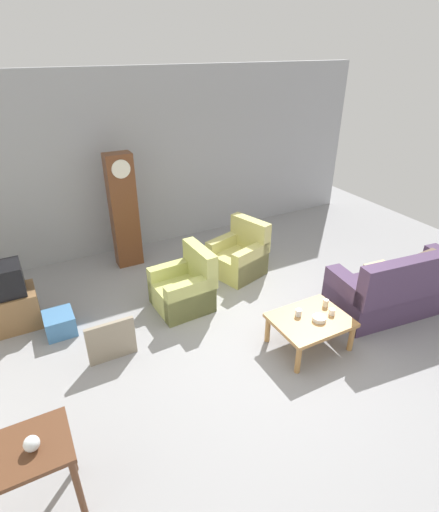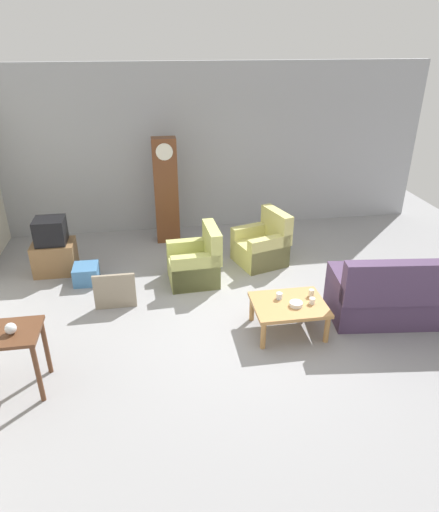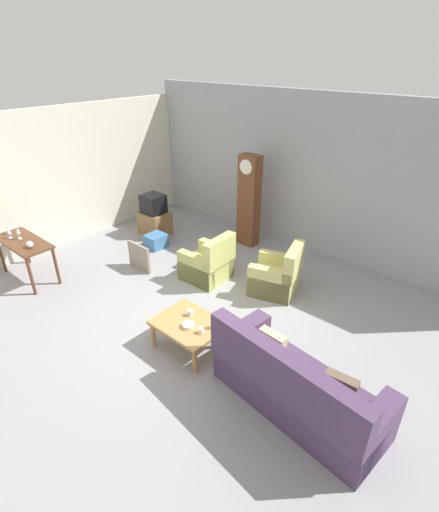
% 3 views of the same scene
% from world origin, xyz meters
% --- Properties ---
extents(ground_plane, '(10.40, 10.40, 0.00)m').
position_xyz_m(ground_plane, '(0.00, 0.00, 0.00)').
color(ground_plane, gray).
extents(garage_door_wall, '(8.40, 0.16, 3.20)m').
position_xyz_m(garage_door_wall, '(0.00, 3.60, 1.60)').
color(garage_door_wall, '#9EA0A5').
rests_on(garage_door_wall, ground_plane).
extents(couch_floral, '(2.19, 1.12, 1.04)m').
position_xyz_m(couch_floral, '(2.10, -0.34, 0.35)').
color(couch_floral, '#4C3856').
rests_on(couch_floral, ground_plane).
extents(armchair_olive_near, '(0.83, 0.80, 0.92)m').
position_xyz_m(armchair_olive_near, '(-0.70, 1.21, 0.31)').
color(armchair_olive_near, '#B7BC66').
rests_on(armchair_olive_near, ground_plane).
extents(armchair_olive_far, '(0.98, 0.96, 0.92)m').
position_xyz_m(armchair_olive_far, '(0.51, 1.69, 0.31)').
color(armchair_olive_far, '#C3BE6E').
rests_on(armchair_olive_far, ground_plane).
extents(coffee_table_wood, '(0.96, 0.76, 0.43)m').
position_xyz_m(coffee_table_wood, '(0.36, -0.37, 0.37)').
color(coffee_table_wood, '#B27F47').
rests_on(coffee_table_wood, ground_plane).
extents(grandfather_clock, '(0.44, 0.30, 1.98)m').
position_xyz_m(grandfather_clock, '(-1.05, 2.91, 1.00)').
color(grandfather_clock, brown).
rests_on(grandfather_clock, ground_plane).
extents(tv_stand_cabinet, '(0.68, 0.52, 0.54)m').
position_xyz_m(tv_stand_cabinet, '(-3.00, 1.89, 0.27)').
color(tv_stand_cabinet, brown).
rests_on(tv_stand_cabinet, ground_plane).
extents(tv_crt, '(0.48, 0.44, 0.42)m').
position_xyz_m(tv_crt, '(-3.00, 1.89, 0.75)').
color(tv_crt, black).
rests_on(tv_crt, tv_stand_cabinet).
extents(framed_picture_leaning, '(0.60, 0.05, 0.55)m').
position_xyz_m(framed_picture_leaning, '(-1.96, 0.59, 0.27)').
color(framed_picture_leaning, gray).
rests_on(framed_picture_leaning, ground_plane).
extents(storage_box_blue, '(0.39, 0.42, 0.29)m').
position_xyz_m(storage_box_blue, '(-2.46, 1.44, 0.15)').
color(storage_box_blue, teal).
rests_on(storage_box_blue, ground_plane).
extents(glass_dome_cloche, '(0.12, 0.12, 0.12)m').
position_xyz_m(glass_dome_cloche, '(-2.91, -1.00, 0.84)').
color(glass_dome_cloche, silver).
rests_on(glass_dome_cloche, console_table_dark).
extents(cup_white_porcelain, '(0.08, 0.08, 0.08)m').
position_xyz_m(cup_white_porcelain, '(0.66, -0.42, 0.47)').
color(cup_white_porcelain, white).
rests_on(cup_white_porcelain, coffee_table_wood).
extents(cup_blue_rimmed, '(0.08, 0.08, 0.09)m').
position_xyz_m(cup_blue_rimmed, '(0.26, -0.24, 0.48)').
color(cup_blue_rimmed, silver).
rests_on(cup_blue_rimmed, coffee_table_wood).
extents(cup_cream_tall, '(0.07, 0.07, 0.10)m').
position_xyz_m(cup_cream_tall, '(0.71, -0.24, 0.48)').
color(cup_cream_tall, beige).
rests_on(cup_cream_tall, coffee_table_wood).
extents(bowl_white_stacked, '(0.17, 0.17, 0.06)m').
position_xyz_m(bowl_white_stacked, '(0.43, -0.44, 0.46)').
color(bowl_white_stacked, white).
rests_on(bowl_white_stacked, coffee_table_wood).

